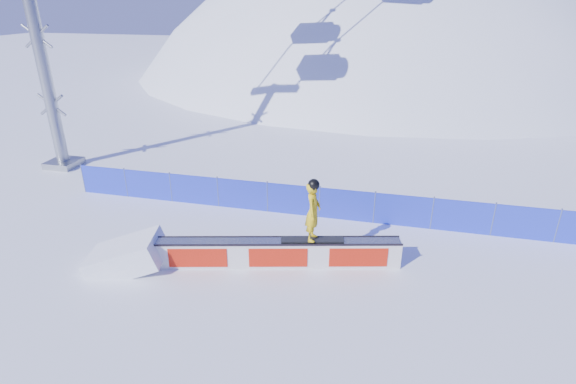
# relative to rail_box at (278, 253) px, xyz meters

# --- Properties ---
(ground) EXTENTS (160.00, 160.00, 0.00)m
(ground) POSITION_rel_rail_box_xyz_m (1.65, -0.96, -0.44)
(ground) COLOR white
(ground) RESTS_ON ground
(snow_hill) EXTENTS (64.00, 64.00, 64.00)m
(snow_hill) POSITION_rel_rail_box_xyz_m (1.65, 41.04, -18.44)
(snow_hill) COLOR white
(snow_hill) RESTS_ON ground
(safety_fence) EXTENTS (22.05, 0.05, 1.30)m
(safety_fence) POSITION_rel_rail_box_xyz_m (1.65, 3.54, 0.16)
(safety_fence) COLOR #1F31C5
(safety_fence) RESTS_ON ground
(rail_box) EXTENTS (7.31, 2.28, 0.89)m
(rail_box) POSITION_rel_rail_box_xyz_m (0.00, 0.00, 0.00)
(rail_box) COLOR silver
(rail_box) RESTS_ON ground
(snow_ramp) EXTENTS (2.60, 1.96, 1.45)m
(snow_ramp) POSITION_rel_rail_box_xyz_m (-4.49, -1.11, -0.44)
(snow_ramp) COLOR white
(snow_ramp) RESTS_ON ground
(snowboarder) EXTENTS (1.91, 0.78, 1.97)m
(snowboarder) POSITION_rel_rail_box_xyz_m (1.00, 0.25, 1.42)
(snowboarder) COLOR black
(snowboarder) RESTS_ON rail_box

